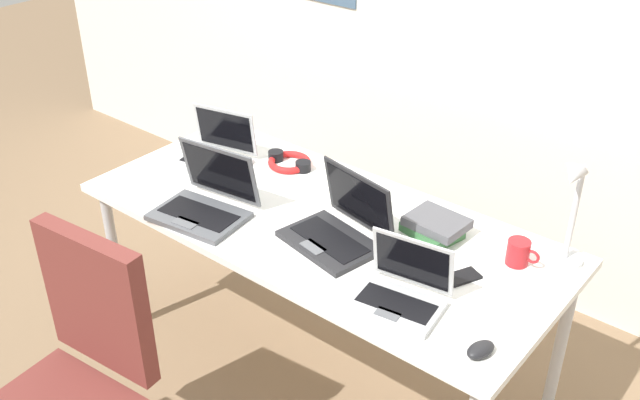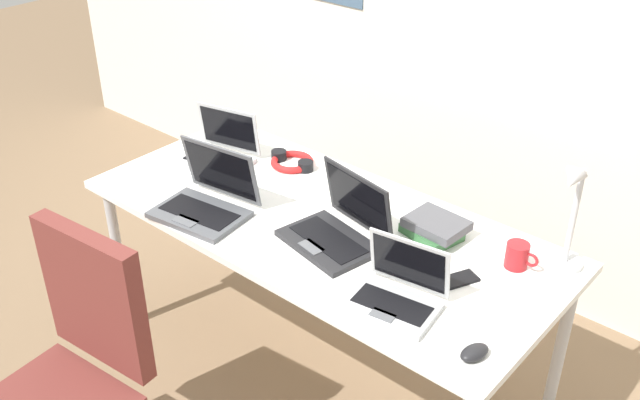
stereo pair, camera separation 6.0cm
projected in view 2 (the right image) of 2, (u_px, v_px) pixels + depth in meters
ground_plane at (320, 369)px, 3.03m from camera, size 12.00×12.00×0.00m
wall_back at (488, 3)px, 3.08m from camera, size 6.00×0.13×2.60m
desk at (320, 232)px, 2.68m from camera, size 1.80×0.80×0.74m
desk_lamp at (570, 218)px, 2.28m from camera, size 0.12×0.18×0.40m
laptop_front_right at (219, 152)px, 3.02m from camera, size 0.33×0.28×0.22m
laptop_near_lamp at (338, 229)px, 2.50m from camera, size 0.37×0.33×0.24m
laptop_mid_desk at (397, 293)px, 2.21m from camera, size 0.30×0.25×0.20m
laptop_near_mouse at (206, 201)px, 2.67m from camera, size 0.36×0.32×0.24m
computer_mouse at (474, 352)px, 2.02m from camera, size 0.08×0.11×0.03m
cell_phone at (457, 280)px, 2.32m from camera, size 0.12×0.15×0.01m
headphones at (292, 161)px, 3.01m from camera, size 0.21×0.18×0.04m
book_stack at (434, 228)px, 2.54m from camera, size 0.22×0.19×0.07m
coffee_mug at (518, 256)px, 2.37m from camera, size 0.11×0.08×0.09m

